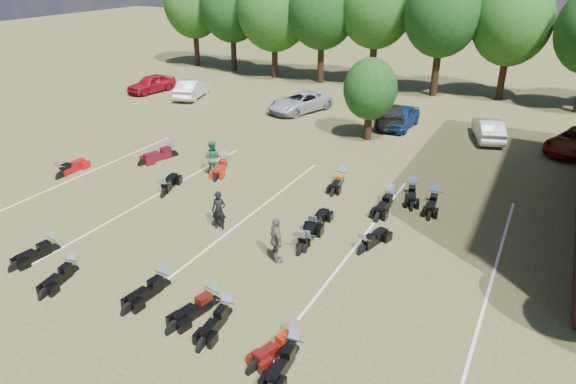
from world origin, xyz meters
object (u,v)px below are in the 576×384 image
Objects in this scene: person_black at (219,211)px; motorcycle_3 at (227,316)px; motorcycle_14 at (173,157)px; person_green at (212,158)px; person_grey at (276,240)px; car_4 at (401,117)px; motorcycle_7 at (61,178)px; car_0 at (152,84)px; motorcycle_0 at (53,251)px.

person_black is 0.80× the size of motorcycle_3.
motorcycle_3 is 14.80m from motorcycle_14.
person_grey is at bearing 125.50° from person_green.
car_4 is 20.69m from motorcycle_7.
motorcycle_3 is (0.16, -3.52, -0.90)m from person_grey.
car_4 reaches higher than motorcycle_3.
person_grey reaches higher than car_4.
person_grey is 0.72× the size of motorcycle_14.
person_grey reaches higher than person_black.
car_0 is 1.79× the size of motorcycle_7.
person_grey is (21.62, -17.93, 0.18)m from car_0.
person_grey is 12.50m from motorcycle_14.
person_green is (14.73, -12.20, 0.20)m from car_0.
motorcycle_14 is (-9.77, -11.20, -0.69)m from car_4.
motorcycle_3 is (0.82, -21.55, -0.69)m from car_4.
person_black is at bearing 23.84° from person_grey.
person_grey is at bearing 86.74° from motorcycle_3.
motorcycle_0 is 0.83× the size of motorcycle_14.
person_black is (18.34, -16.83, 0.11)m from car_0.
motorcycle_3 is 0.88× the size of motorcycle_7.
car_4 is 14.88m from motorcycle_14.
person_green is 7.74m from motorcycle_7.
car_0 is 2.04× the size of motorcycle_3.
motorcycle_7 is at bearing -126.49° from car_4.
motorcycle_0 is 1.00× the size of motorcycle_3.
car_4 reaches higher than motorcycle_0.
motorcycle_3 is at bearing -85.97° from car_4.
motorcycle_0 is at bearing 133.60° from motorcycle_7.
motorcycle_14 is at bearing -31.77° from person_green.
car_0 is at bearing 153.78° from motorcycle_14.
person_grey reaches higher than motorcycle_3.
person_black is 0.71× the size of motorcycle_7.
person_grey is at bearing -33.76° from person_black.
motorcycle_3 is at bearing 154.81° from motorcycle_7.
motorcycle_3 is at bearing 112.55° from person_green.
motorcycle_3 is 0.82× the size of motorcycle_14.
person_green reaches higher than person_black.
motorcycle_0 is at bearing -47.69° from car_0.
car_0 reaches higher than motorcycle_0.
car_0 is at bearing -67.11° from motorcycle_7.
car_4 is 2.27× the size of person_grey.
car_4 reaches higher than motorcycle_7.
car_4 reaches higher than motorcycle_14.
motorcycle_0 is 7.61m from motorcycle_7.
motorcycle_14 is at bearing 126.18° from person_black.
person_green is 1.03× the size of person_grey.
car_4 is 17.12m from person_black.
car_4 is 1.97× the size of motorcycle_0.
car_0 is at bearing 2.74° from person_grey.
person_green is 0.78× the size of motorcycle_7.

